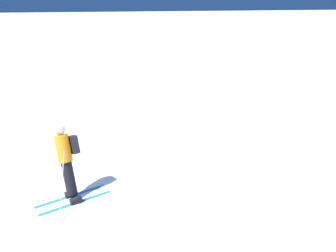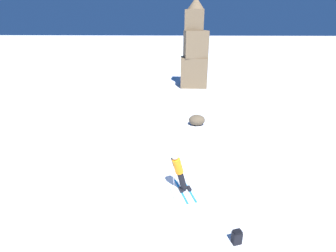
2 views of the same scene
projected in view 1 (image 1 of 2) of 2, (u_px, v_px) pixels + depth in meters
The scene contains 2 objects.
ground_plane at pixel (73, 189), 8.52m from camera, with size 300.00×300.00×0.00m, color white.
skier at pixel (66, 157), 7.91m from camera, with size 1.43×1.84×1.89m.
Camera 1 is at (7.78, 0.24, 4.57)m, focal length 35.00 mm.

